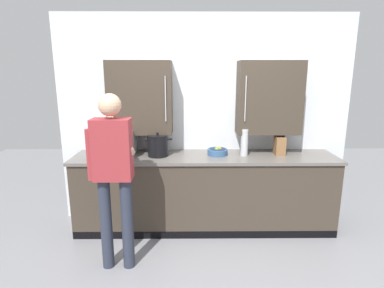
# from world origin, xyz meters

# --- Properties ---
(ground_plane) EXTENTS (9.24, 9.24, 0.00)m
(ground_plane) POSITION_xyz_m (0.00, 0.00, 0.00)
(ground_plane) COLOR gray
(back_wall_tiled) EXTENTS (3.54, 0.44, 2.51)m
(back_wall_tiled) POSITION_xyz_m (0.00, 0.99, 1.35)
(back_wall_tiled) COLOR silver
(back_wall_tiled) RESTS_ON ground_plane
(counter_unit) EXTENTS (3.04, 0.62, 0.90)m
(counter_unit) POSITION_xyz_m (0.00, 0.71, 0.45)
(counter_unit) COLOR #3D3328
(counter_unit) RESTS_ON ground_plane
(microwave_oven) EXTENTS (0.50, 0.43, 0.31)m
(microwave_oven) POSITION_xyz_m (-1.08, 0.74, 1.05)
(microwave_oven) COLOR #B7BABF
(microwave_oven) RESTS_ON counter_unit
(stock_pot) EXTENTS (0.33, 0.24, 0.28)m
(stock_pot) POSITION_xyz_m (-0.54, 0.70, 1.02)
(stock_pot) COLOR black
(stock_pot) RESTS_ON counter_unit
(knife_block) EXTENTS (0.11, 0.15, 0.29)m
(knife_block) POSITION_xyz_m (0.87, 0.74, 1.01)
(knife_block) COLOR brown
(knife_block) RESTS_ON counter_unit
(fruit_bowl) EXTENTS (0.23, 0.23, 0.10)m
(fruit_bowl) POSITION_xyz_m (0.15, 0.74, 0.94)
(fruit_bowl) COLOR #335684
(fruit_bowl) RESTS_ON counter_unit
(thermos_flask) EXTENTS (0.09, 0.09, 0.31)m
(thermos_flask) POSITION_xyz_m (0.45, 0.71, 1.06)
(thermos_flask) COLOR #B7BABF
(thermos_flask) RESTS_ON counter_unit
(person_figure) EXTENTS (0.44, 0.59, 1.67)m
(person_figure) POSITION_xyz_m (-0.87, -0.07, 1.00)
(person_figure) COLOR #282D3D
(person_figure) RESTS_ON ground_plane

